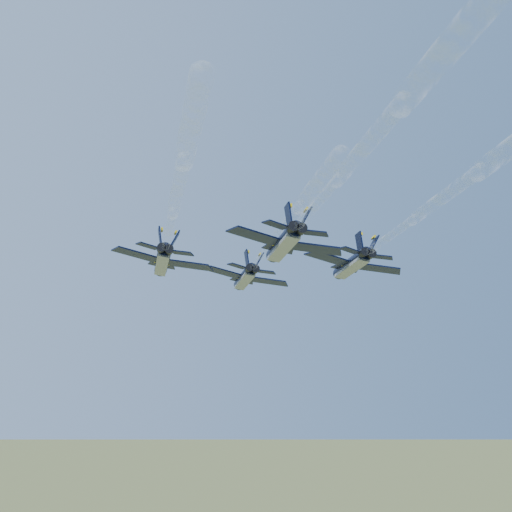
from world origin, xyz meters
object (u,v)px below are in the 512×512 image
jet_lead (245,278)px  jet_slot (283,244)px  jet_left (163,261)px  jet_right (351,265)px

jet_lead → jet_slot: size_ratio=1.00×
jet_left → jet_slot: 17.51m
jet_lead → jet_right: size_ratio=1.00×
jet_left → jet_slot: (5.93, -16.47, 0.00)m
jet_slot → jet_left: bearing=129.4°
jet_lead → jet_left: size_ratio=1.00×
jet_lead → jet_right: (5.01, -16.84, 0.00)m
jet_right → jet_left: bearing=178.9°
jet_left → jet_right: size_ratio=1.00×
jet_right → jet_slot: same height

